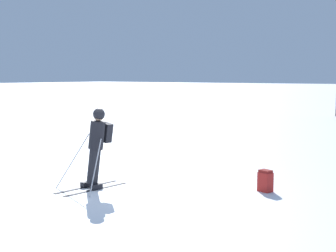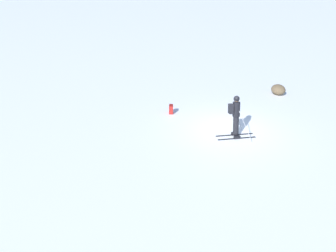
{
  "view_description": "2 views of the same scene",
  "coord_description": "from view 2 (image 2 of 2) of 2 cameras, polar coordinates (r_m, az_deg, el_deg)",
  "views": [
    {
      "loc": [
        7.16,
        -7.54,
        2.63
      ],
      "look_at": [
        -2.11,
        4.86,
        0.97
      ],
      "focal_mm": 50.0,
      "sensor_mm": 36.0,
      "label": 1
    },
    {
      "loc": [
        -12.91,
        6.57,
        7.06
      ],
      "look_at": [
        -0.62,
        3.23,
        0.91
      ],
      "focal_mm": 35.0,
      "sensor_mm": 36.0,
      "label": 2
    }
  ],
  "objects": [
    {
      "name": "spare_backpack",
      "position": [
        17.57,
        0.53,
        2.94
      ],
      "size": [
        0.35,
        0.29,
        0.5
      ],
      "rotation": [
        0.0,
        0.0,
        6.0
      ],
      "color": "#AD231E",
      "rests_on": "ground"
    },
    {
      "name": "exposed_boulder_0",
      "position": [
        21.43,
        18.65,
        6.03
      ],
      "size": [
        0.96,
        0.82,
        0.62
      ],
      "primitive_type": "ellipsoid",
      "color": "brown",
      "rests_on": "ground"
    },
    {
      "name": "skier",
      "position": [
        15.24,
        11.7,
        2.09
      ],
      "size": [
        1.28,
        1.85,
        1.93
      ],
      "rotation": [
        0.0,
        0.0,
        -0.1
      ],
      "color": "black",
      "rests_on": "ground"
    },
    {
      "name": "ground_plane",
      "position": [
        16.11,
        10.57,
        -0.7
      ],
      "size": [
        300.0,
        300.0,
        0.0
      ],
      "primitive_type": "plane",
      "color": "white"
    }
  ]
}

